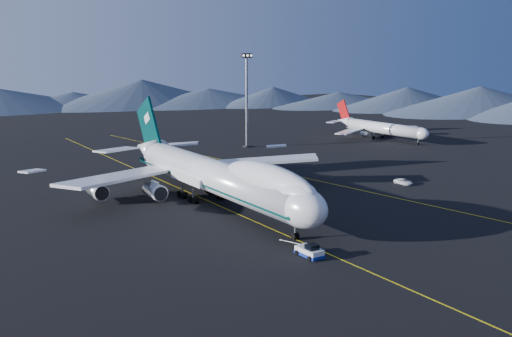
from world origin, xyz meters
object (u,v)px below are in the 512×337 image
service_van (403,182)px  floodlight_mast (247,100)px  second_jet (379,128)px  pushback_tug (309,252)px  boeing_747 (214,175)px

service_van → floodlight_mast: 67.38m
second_jet → floodlight_mast: size_ratio=1.50×
pushback_tug → service_van: 54.12m
boeing_747 → second_jet: boeing_747 is taller
boeing_747 → pushback_tug: 34.49m
boeing_747 → floodlight_mast: 73.02m
boeing_747 → pushback_tug: (-3.00, -33.96, -5.20)m
boeing_747 → service_van: 45.54m
boeing_747 → second_jet: bearing=27.5°
second_jet → floodlight_mast: 51.62m
second_jet → floodlight_mast: (-49.54, 9.28, 11.16)m
pushback_tug → second_jet: bearing=39.8°
floodlight_mast → service_van: bearing=-89.3°
floodlight_mast → pushback_tug: bearing=-117.0°
pushback_tug → floodlight_mast: 103.94m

